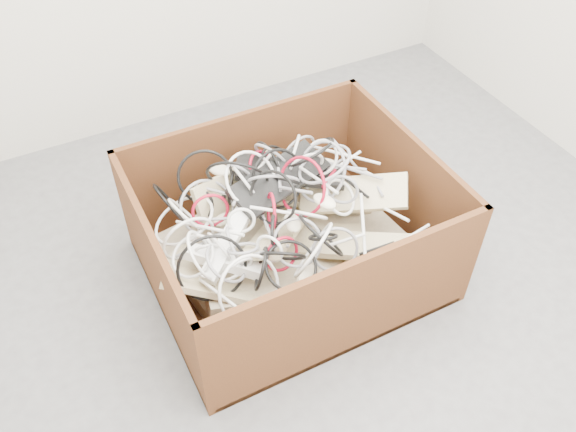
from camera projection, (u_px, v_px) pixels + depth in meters
name	position (u px, v px, depth m)	size (l,w,h in m)	color
ground	(341.00, 292.00, 2.47)	(3.00, 3.00, 0.00)	#504F52
cardboard_box	(287.00, 249.00, 2.45)	(1.10, 0.92, 0.52)	#3D200F
keyboard_pile	(291.00, 219.00, 2.36)	(1.05, 0.80, 0.36)	beige
mice_scatter	(295.00, 215.00, 2.27)	(0.59, 0.72, 0.20)	beige
power_strip_left	(228.00, 241.00, 2.17)	(0.33, 0.06, 0.04)	white
power_strip_right	(225.00, 261.00, 2.14)	(0.28, 0.06, 0.04)	white
vga_plug	(391.00, 186.00, 2.38)	(0.04, 0.04, 0.02)	#0D37C8
cable_tangle	(262.00, 207.00, 2.24)	(1.00, 0.76, 0.41)	silver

